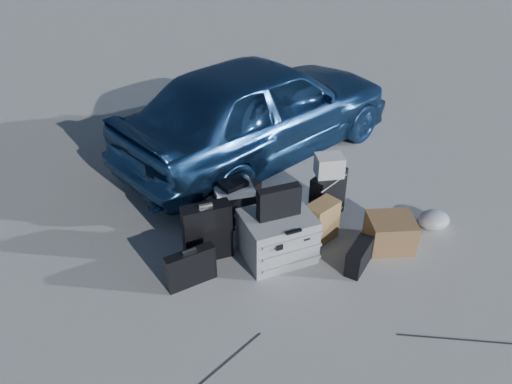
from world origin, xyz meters
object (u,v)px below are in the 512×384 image
car (260,107)px  suitcase_right (328,196)px  pelican_case (277,236)px  duffel_bag (232,205)px  suitcase_left (207,232)px  briefcase (191,268)px  cardboard_box (390,233)px

car → suitcase_right: 1.53m
pelican_case → duffel_bag: (-0.09, 0.71, -0.06)m
suitcase_left → suitcase_right: 1.29m
briefcase → suitcase_right: 1.58m
car → suitcase_left: size_ratio=6.48×
suitcase_right → duffel_bag: suitcase_right is taller
pelican_case → car: bearing=71.3°
car → pelican_case: size_ratio=5.95×
car → pelican_case: 1.97m
briefcase → cardboard_box: (1.80, -0.43, -0.01)m
suitcase_left → duffel_bag: (0.45, 0.42, -0.12)m
briefcase → suitcase_left: bearing=41.2°
pelican_case → cardboard_box: 1.06m
briefcase → duffel_bag: 0.98m
pelican_case → briefcase: size_ratio=1.40×
suitcase_left → briefcase: bearing=-128.3°
suitcase_right → car: bearing=67.6°
briefcase → suitcase_left: suitcase_left is taller
pelican_case → cardboard_box: (0.98, -0.39, -0.07)m
car → duffel_bag: size_ratio=5.63×
briefcase → suitcase_right: size_ratio=0.84×
suitcase_left → duffel_bag: size_ratio=0.87×
car → cardboard_box: 2.20m
suitcase_left → suitcase_right: size_ratio=1.08×
suitcase_right → cardboard_box: size_ratio=1.26×
suitcase_left → cardboard_box: bearing=-14.9°
car → duffel_bag: (-0.90, -1.05, -0.45)m
briefcase → suitcase_left: (0.27, 0.25, 0.11)m
car → suitcase_left: (-1.36, -1.47, -0.34)m
car → pelican_case: car is taller
briefcase → duffel_bag: (0.72, 0.67, -0.01)m
suitcase_right → duffel_bag: (-0.83, 0.44, -0.10)m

